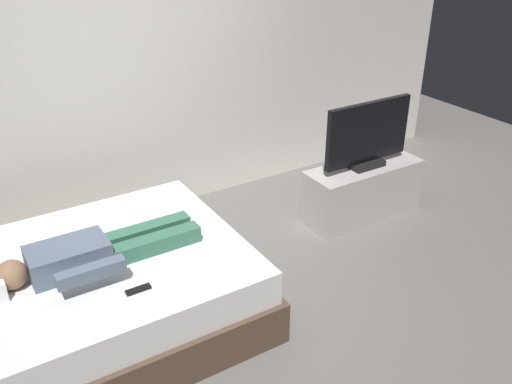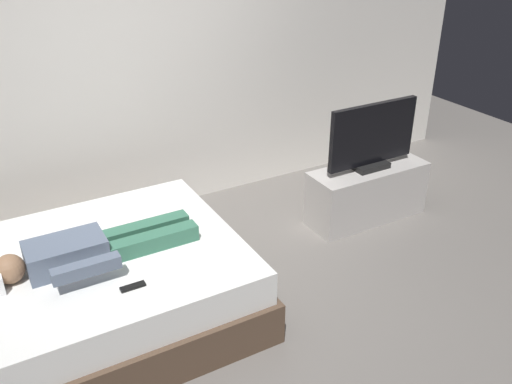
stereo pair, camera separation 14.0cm
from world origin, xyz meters
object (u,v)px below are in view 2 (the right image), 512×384
Objects in this scene: tv at (372,138)px; person at (88,250)px; tv_stand at (367,193)px; remote at (133,287)px; bed at (89,292)px.

person is at bearing -173.60° from tv.
tv_stand is at bearing 6.40° from person.
person is 0.44m from remote.
tv_stand is (2.56, 0.23, -0.01)m from bed.
tv is (2.53, 0.28, 0.16)m from person.
tv reaches higher than tv_stand.
person is 2.55m from tv.
tv is at bearing 5.10° from bed.
person is 2.57m from tv_stand.
remote reaches higher than tv_stand.
bed is 2.36× the size of tv.
person reaches higher than bed.
bed is 1.89× the size of tv_stand.
remote is 2.49m from tv_stand.
remote is 0.14× the size of tv_stand.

